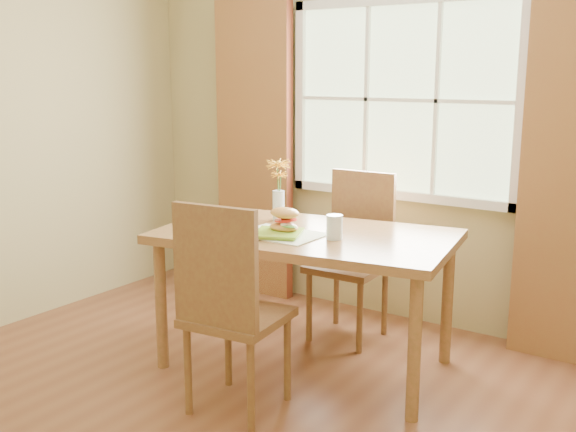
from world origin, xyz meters
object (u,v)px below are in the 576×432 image
(croissant_sandwich, at_px, (284,220))
(water_glass, at_px, (334,228))
(chair_far, at_px, (355,247))
(chair_near, at_px, (227,302))
(dining_table, at_px, (306,246))
(flower_vase, at_px, (279,184))

(croissant_sandwich, relative_size, water_glass, 1.42)
(croissant_sandwich, bearing_deg, chair_far, 85.16)
(water_glass, bearing_deg, chair_far, 108.85)
(chair_near, height_order, chair_far, chair_near)
(dining_table, xyz_separation_m, chair_near, (0.01, -0.71, -0.12))
(dining_table, height_order, chair_near, chair_near)
(dining_table, distance_m, chair_far, 0.60)
(dining_table, height_order, chair_far, chair_far)
(croissant_sandwich, xyz_separation_m, flower_vase, (-0.24, 0.29, 0.14))
(chair_far, xyz_separation_m, croissant_sandwich, (-0.06, -0.71, 0.30))
(water_glass, bearing_deg, croissant_sandwich, -165.98)
(chair_far, relative_size, croissant_sandwich, 5.63)
(chair_far, height_order, flower_vase, flower_vase)
(dining_table, bearing_deg, chair_near, -98.75)
(chair_far, relative_size, flower_vase, 2.84)
(flower_vase, bearing_deg, chair_far, 54.05)
(dining_table, xyz_separation_m, croissant_sandwich, (-0.06, -0.12, 0.17))
(chair_near, distance_m, chair_far, 1.30)
(chair_near, relative_size, chair_far, 1.02)
(dining_table, height_order, croissant_sandwich, croissant_sandwich)
(dining_table, xyz_separation_m, flower_vase, (-0.31, 0.17, 0.31))
(chair_near, height_order, croissant_sandwich, chair_near)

